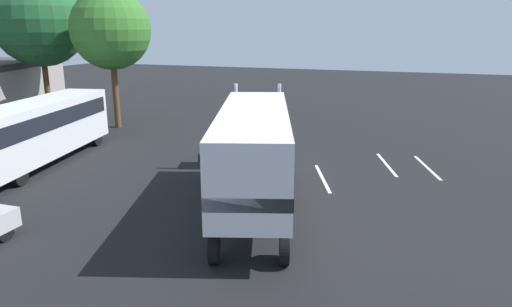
# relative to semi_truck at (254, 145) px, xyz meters

# --- Properties ---
(ground_plane) EXTENTS (120.00, 120.00, 0.00)m
(ground_plane) POSITION_rel_semi_truck_xyz_m (6.31, 1.41, -2.52)
(ground_plane) COLOR black
(lane_stripe_near) EXTENTS (4.17, 1.71, 0.01)m
(lane_stripe_near) POSITION_rel_semi_truck_xyz_m (4.14, -2.09, -2.52)
(lane_stripe_near) COLOR silver
(lane_stripe_near) RESTS_ON ground_plane
(lane_stripe_mid) EXTENTS (4.24, 1.49, 0.01)m
(lane_stripe_mid) POSITION_rel_semi_truck_xyz_m (7.66, -4.90, -2.52)
(lane_stripe_mid) COLOR silver
(lane_stripe_mid) RESTS_ON ground_plane
(lane_stripe_far) EXTENTS (4.25, 1.46, 0.01)m
(lane_stripe_far) POSITION_rel_semi_truck_xyz_m (7.84, -6.98, -2.52)
(lane_stripe_far) COLOR silver
(lane_stripe_far) RESTS_ON ground_plane
(semi_truck) EXTENTS (14.22, 6.84, 4.50)m
(semi_truck) POSITION_rel_semi_truck_xyz_m (0.00, 0.00, 0.00)
(semi_truck) COLOR white
(semi_truck) RESTS_ON ground_plane
(person_bystander) EXTENTS (0.45, 0.47, 1.63)m
(person_bystander) POSITION_rel_semi_truck_xyz_m (1.91, 3.31, -1.63)
(person_bystander) COLOR black
(person_bystander) RESTS_ON ground_plane
(parked_bus) EXTENTS (11.29, 4.82, 3.40)m
(parked_bus) POSITION_rel_semi_truck_xyz_m (1.61, 13.00, -0.46)
(parked_bus) COLOR silver
(parked_bus) RESTS_ON ground_plane
(tree_center) EXTENTS (5.66, 5.66, 9.93)m
(tree_center) POSITION_rel_semi_truck_xyz_m (11.06, 14.93, 4.55)
(tree_center) COLOR brown
(tree_center) RESTS_ON ground_plane
(tree_right) EXTENTS (7.18, 7.18, 11.43)m
(tree_right) POSITION_rel_semi_truck_xyz_m (11.81, 22.05, 5.30)
(tree_right) COLOR brown
(tree_right) RESTS_ON ground_plane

